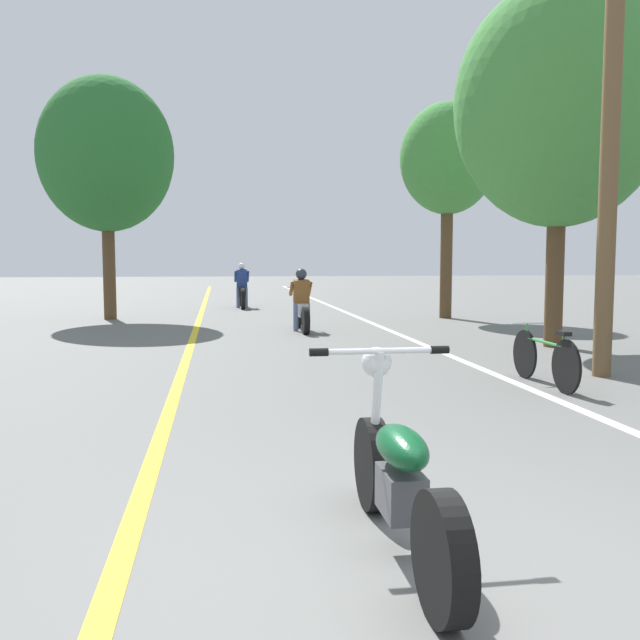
% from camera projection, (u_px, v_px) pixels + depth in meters
% --- Properties ---
extents(ground_plane, '(120.00, 120.00, 0.00)m').
position_uv_depth(ground_plane, '(476.00, 596.00, 3.16)').
color(ground_plane, '#60605E').
extents(lane_stripe_center, '(0.14, 48.00, 0.01)m').
position_uv_depth(lane_stripe_center, '(196.00, 329.00, 15.21)').
color(lane_stripe_center, yellow).
rests_on(lane_stripe_center, ground).
extents(lane_stripe_edge, '(0.14, 48.00, 0.01)m').
position_uv_depth(lane_stripe_edge, '(380.00, 326.00, 15.83)').
color(lane_stripe_edge, white).
rests_on(lane_stripe_edge, ground).
extents(utility_pole, '(1.10, 0.24, 6.32)m').
position_uv_depth(utility_pole, '(610.00, 130.00, 8.83)').
color(utility_pole, brown).
rests_on(utility_pole, ground).
extents(roadside_tree_right_near, '(3.70, 3.33, 6.39)m').
position_uv_depth(roadside_tree_right_near, '(560.00, 106.00, 11.82)').
color(roadside_tree_right_near, '#513A23').
rests_on(roadside_tree_right_near, ground).
extents(roadside_tree_right_far, '(2.55, 2.29, 5.69)m').
position_uv_depth(roadside_tree_right_far, '(448.00, 160.00, 17.81)').
color(roadside_tree_right_far, '#513A23').
rests_on(roadside_tree_right_far, ground).
extents(roadside_tree_left, '(3.44, 3.10, 6.24)m').
position_uv_depth(roadside_tree_left, '(106.00, 155.00, 17.40)').
color(roadside_tree_left, '#513A23').
rests_on(roadside_tree_left, ground).
extents(motorcycle_foreground, '(0.84, 1.93, 1.05)m').
position_uv_depth(motorcycle_foreground, '(399.00, 478.00, 3.61)').
color(motorcycle_foreground, black).
rests_on(motorcycle_foreground, ground).
extents(motorcycle_rider_lead, '(0.50, 2.05, 1.37)m').
position_uv_depth(motorcycle_rider_lead, '(301.00, 307.00, 14.87)').
color(motorcycle_rider_lead, black).
rests_on(motorcycle_rider_lead, ground).
extents(motorcycle_rider_far, '(0.50, 2.19, 1.46)m').
position_uv_depth(motorcycle_rider_far, '(242.00, 291.00, 21.99)').
color(motorcycle_rider_far, black).
rests_on(motorcycle_rider_far, ground).
extents(bicycle_parked, '(0.44, 1.72, 0.75)m').
position_uv_depth(bicycle_parked, '(545.00, 358.00, 8.40)').
color(bicycle_parked, black).
rests_on(bicycle_parked, ground).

